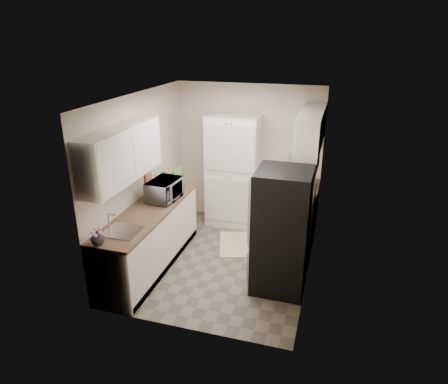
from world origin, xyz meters
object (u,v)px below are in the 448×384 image
at_px(refrigerator, 281,231).
at_px(microwave, 165,190).
at_px(pantry_cabinet, 233,172).
at_px(electric_range, 291,230).
at_px(wine_bottle, 164,181).
at_px(toaster_oven, 301,180).

height_order(refrigerator, microwave, refrigerator).
distance_m(pantry_cabinet, electric_range, 1.58).
bearing_deg(wine_bottle, electric_range, -0.63).
relative_size(wine_bottle, toaster_oven, 0.63).
xyz_separation_m(microwave, toaster_oven, (1.92, 1.13, -0.04)).
bearing_deg(microwave, electric_range, -74.22).
bearing_deg(wine_bottle, refrigerator, -21.90).
relative_size(microwave, toaster_oven, 1.39).
bearing_deg(toaster_oven, refrigerator, -101.60).
relative_size(electric_range, microwave, 1.99).
xyz_separation_m(electric_range, toaster_oven, (0.04, 0.73, 0.56)).
distance_m(refrigerator, toaster_oven, 1.55).
relative_size(pantry_cabinet, microwave, 3.52).
height_order(microwave, toaster_oven, microwave).
xyz_separation_m(electric_range, microwave, (-1.88, -0.40, 0.60)).
relative_size(pantry_cabinet, wine_bottle, 7.77).
distance_m(pantry_cabinet, wine_bottle, 1.28).
distance_m(electric_range, microwave, 2.02).
relative_size(pantry_cabinet, refrigerator, 1.18).
xyz_separation_m(refrigerator, microwave, (-1.85, 0.40, 0.23)).
distance_m(refrigerator, wine_bottle, 2.22).
xyz_separation_m(pantry_cabinet, refrigerator, (1.14, -1.73, -0.15)).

